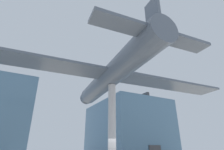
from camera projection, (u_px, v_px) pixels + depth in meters
The scene contains 3 objects.
glass_pavilion_right at pixel (127, 132), 26.63m from camera, with size 9.21×12.14×9.07m.
support_pylon_central at pixel (112, 128), 11.95m from camera, with size 0.55×0.55×6.33m.
suspended_airplane at pixel (111, 75), 13.60m from camera, with size 21.41×13.94×3.17m.
Camera 1 is at (-5.85, -10.97, 1.87)m, focal length 28.00 mm.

